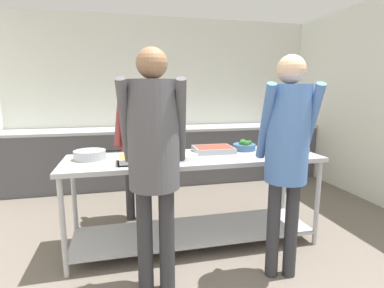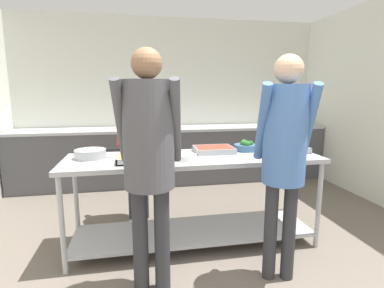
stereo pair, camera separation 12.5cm
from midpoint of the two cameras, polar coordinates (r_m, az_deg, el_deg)
name	(u,v)px [view 1 (the left image)]	position (r m, az deg, el deg)	size (l,w,h in m)	color
wall_rear	(165,100)	(5.14, -5.83, 8.39)	(5.09, 0.06, 2.65)	silver
back_counter	(169,155)	(4.88, -5.08, -2.07)	(4.93, 0.65, 0.90)	#4C4C51
serving_counter	(194,185)	(2.89, -0.80, -7.79)	(2.37, 0.71, 0.87)	#ADAFB5
sauce_pan	(90,154)	(2.86, -20.06, -1.87)	(0.42, 0.28, 0.08)	#ADAFB5
serving_tray_greens	(144,159)	(2.63, -10.46, -2.88)	(0.44, 0.26, 0.05)	#ADAFB5
plate_stack	(186,157)	(2.68, -2.54, -2.51)	(0.22, 0.22, 0.05)	white
serving_tray_roast	(213,150)	(3.00, 2.88, -1.08)	(0.38, 0.31, 0.05)	#ADAFB5
broccoli_bowl	(244,146)	(3.13, 8.80, -0.41)	(0.23, 0.23, 0.11)	#3D668C
serving_tray_vegetables	(283,149)	(3.17, 15.85, -0.85)	(0.43, 0.28, 0.05)	#ADAFB5
guest_serving_left	(287,144)	(2.34, 16.20, 0.08)	(0.47, 0.41, 1.74)	#2D2D33
guest_serving_right	(154,147)	(2.09, -9.00, -0.66)	(0.49, 0.40, 1.77)	#2D2D33
cook_behind_counter	(134,134)	(3.42, -12.03, 1.86)	(0.46, 0.39, 1.60)	#2D2D33
water_bottle	(151,119)	(4.77, -8.64, 4.69)	(0.06, 0.06, 0.30)	#23602D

